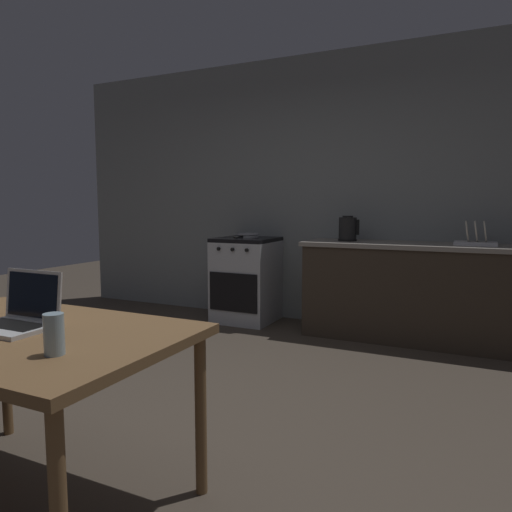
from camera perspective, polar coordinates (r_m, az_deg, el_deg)
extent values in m
plane|color=#473D33|center=(2.99, -11.93, -18.39)|extent=(12.00, 12.00, 0.00)
cube|color=gray|center=(5.00, 9.51, 7.86)|extent=(6.40, 0.10, 2.78)
cube|color=#382D23|center=(4.55, 19.50, -4.45)|extent=(2.10, 0.60, 0.86)
cube|color=gray|center=(4.49, 19.70, 1.19)|extent=(2.16, 0.64, 0.04)
cube|color=#B7BABF|center=(5.04, -1.16, -3.07)|extent=(0.60, 0.60, 0.86)
cube|color=black|center=(4.99, -1.17, 2.02)|extent=(0.60, 0.60, 0.04)
cube|color=black|center=(4.79, -2.80, -4.43)|extent=(0.54, 0.01, 0.39)
cylinder|color=black|center=(4.79, -4.57, 0.87)|extent=(0.04, 0.02, 0.04)
cylinder|color=black|center=(4.72, -2.88, 0.79)|extent=(0.04, 0.02, 0.04)
cylinder|color=black|center=(4.64, -1.14, 0.71)|extent=(0.04, 0.02, 0.04)
cube|color=brown|center=(2.14, -26.80, -8.50)|extent=(1.35, 0.87, 0.04)
cylinder|color=brown|center=(2.93, -28.11, -12.20)|extent=(0.05, 0.05, 0.70)
cylinder|color=brown|center=(2.13, -6.71, -18.55)|extent=(0.05, 0.05, 0.70)
cube|color=silver|center=(2.15, -27.78, -7.72)|extent=(0.32, 0.22, 0.02)
cube|color=black|center=(2.15, -27.48, -7.39)|extent=(0.28, 0.12, 0.00)
cube|color=silver|center=(2.20, -25.39, -4.27)|extent=(0.32, 0.03, 0.21)
cube|color=black|center=(2.19, -25.49, -4.30)|extent=(0.29, 0.02, 0.18)
cylinder|color=black|center=(4.61, 11.01, 1.93)|extent=(0.18, 0.18, 0.02)
cylinder|color=black|center=(4.60, 11.04, 3.34)|extent=(0.17, 0.17, 0.21)
cylinder|color=black|center=(4.60, 11.07, 4.72)|extent=(0.10, 0.10, 0.02)
cube|color=black|center=(4.58, 12.26, 3.42)|extent=(0.02, 0.02, 0.14)
cylinder|color=gray|center=(4.96, -1.05, 2.29)|extent=(0.23, 0.23, 0.01)
torus|color=gray|center=(4.96, -1.05, 2.65)|extent=(0.25, 0.25, 0.02)
cylinder|color=black|center=(4.78, -2.15, 2.31)|extent=(0.02, 0.18, 0.02)
cylinder|color=#99B7C6|center=(1.72, -23.28, -8.70)|extent=(0.07, 0.07, 0.14)
cube|color=silver|center=(4.46, 25.05, 1.39)|extent=(0.34, 0.26, 0.03)
cylinder|color=beige|center=(4.46, 24.21, 2.78)|extent=(0.04, 0.18, 0.18)
cylinder|color=beige|center=(4.46, 25.11, 2.74)|extent=(0.04, 0.18, 0.18)
cylinder|color=beige|center=(4.46, 26.01, 2.70)|extent=(0.04, 0.18, 0.18)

